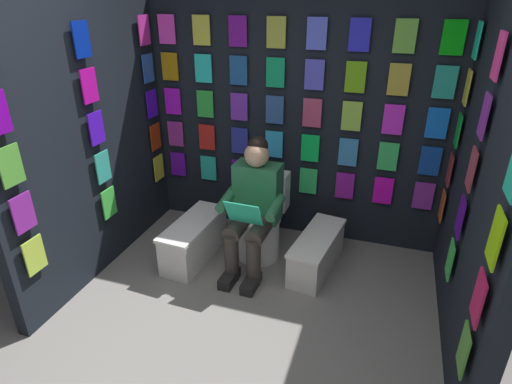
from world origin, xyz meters
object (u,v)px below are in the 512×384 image
object	(u,v)px
toilet	(262,222)
comic_longbox_far	(194,240)
comic_longbox_near	(317,252)
person_reading	(253,206)

from	to	relation	value
toilet	comic_longbox_far	distance (m)	0.64
comic_longbox_far	toilet	bearing A→B (deg)	-149.16
toilet	comic_longbox_near	bearing A→B (deg)	171.23
toilet	comic_longbox_far	world-z (taller)	toilet
person_reading	toilet	bearing A→B (deg)	-89.74
comic_longbox_near	comic_longbox_far	xyz separation A→B (m)	(1.11, 0.18, 0.02)
comic_longbox_near	person_reading	bearing A→B (deg)	20.80
comic_longbox_near	comic_longbox_far	size ratio (longest dim) A/B	1.02
person_reading	comic_longbox_near	size ratio (longest dim) A/B	1.41
comic_longbox_near	comic_longbox_far	world-z (taller)	comic_longbox_far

